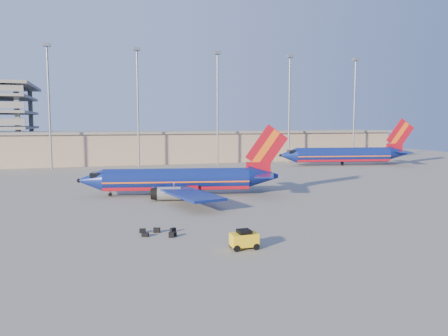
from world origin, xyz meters
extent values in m
plane|color=slate|center=(0.00, 0.00, 0.00)|extent=(220.00, 220.00, 0.00)
cube|color=gray|center=(10.00, 58.00, 4.00)|extent=(120.00, 15.00, 8.00)
cube|color=slate|center=(10.00, 58.00, 8.20)|extent=(122.00, 16.00, 0.60)
cylinder|color=gray|center=(-25.00, 46.00, 14.00)|extent=(0.44, 0.44, 28.00)
cube|color=gray|center=(-25.00, 46.00, 28.30)|extent=(1.60, 1.60, 0.70)
cylinder|color=gray|center=(-5.00, 46.00, 14.00)|extent=(0.44, 0.44, 28.00)
cube|color=gray|center=(-5.00, 46.00, 28.30)|extent=(1.60, 1.60, 0.70)
cylinder|color=gray|center=(15.00, 46.00, 14.00)|extent=(0.44, 0.44, 28.00)
cube|color=gray|center=(15.00, 46.00, 28.30)|extent=(1.60, 1.60, 0.70)
cylinder|color=gray|center=(35.00, 46.00, 14.00)|extent=(0.44, 0.44, 28.00)
cube|color=gray|center=(35.00, 46.00, 28.30)|extent=(1.60, 1.60, 0.70)
cylinder|color=gray|center=(55.00, 46.00, 14.00)|extent=(0.44, 0.44, 28.00)
cube|color=gray|center=(55.00, 46.00, 28.30)|extent=(1.60, 1.60, 0.70)
cylinder|color=navy|center=(-3.80, 2.18, 2.41)|extent=(21.68, 7.35, 3.31)
cube|color=#A50D1A|center=(-3.80, 2.18, 1.56)|extent=(21.56, 6.73, 1.16)
cube|color=#FF5E15|center=(-3.80, 2.18, 2.19)|extent=(21.68, 7.38, 0.20)
cone|color=navy|center=(-16.16, 4.59, 2.41)|extent=(4.32, 3.96, 3.31)
cube|color=black|center=(-15.02, 4.37, 3.26)|extent=(2.55, 2.69, 0.71)
cone|color=navy|center=(9.01, -0.32, 2.72)|extent=(5.19, 4.13, 3.31)
cube|color=#A50D1A|center=(8.30, -0.18, 3.93)|extent=(3.78, 1.20, 1.97)
cube|color=#A50D1A|center=(9.53, -0.42, 7.06)|extent=(6.49, 1.54, 7.13)
cube|color=#FF5E15|center=(9.36, -0.38, 7.06)|extent=(4.35, 1.20, 5.59)
cube|color=navy|center=(9.24, 2.73, 3.22)|extent=(2.78, 5.76, 0.20)
cube|color=navy|center=(8.07, -3.23, 3.22)|extent=(4.70, 6.31, 0.20)
cube|color=navy|center=(-0.98, 9.64, 1.61)|extent=(11.61, 13.90, 0.31)
cube|color=navy|center=(-3.99, -5.79, 1.61)|extent=(7.46, 14.50, 0.31)
cube|color=#A50D1A|center=(-3.36, 2.09, 1.21)|extent=(5.93, 4.45, 0.89)
cylinder|color=gray|center=(-3.96, 6.94, 1.03)|extent=(3.52, 2.46, 1.88)
cylinder|color=gray|center=(-5.74, -2.17, 1.03)|extent=(3.52, 2.46, 1.88)
cylinder|color=gray|center=(-13.44, 4.06, 0.49)|extent=(0.25, 0.25, 0.98)
cylinder|color=black|center=(-13.44, 4.06, 0.29)|extent=(0.60, 0.33, 0.57)
cylinder|color=black|center=(-2.04, 4.20, 0.38)|extent=(0.83, 0.63, 0.75)
cylinder|color=black|center=(-2.93, -0.36, 0.38)|extent=(0.83, 0.63, 0.75)
cylinder|color=navy|center=(44.81, 35.12, 2.71)|extent=(24.36, 7.85, 3.71)
cube|color=#A50D1A|center=(44.81, 35.12, 1.76)|extent=(24.24, 7.16, 1.30)
cube|color=#FF5E15|center=(44.81, 35.12, 2.46)|extent=(24.37, 7.89, 0.22)
cone|color=navy|center=(30.88, 37.58, 2.71)|extent=(4.80, 4.39, 3.71)
cube|color=black|center=(32.17, 37.35, 3.66)|extent=(2.83, 2.99, 0.80)
cone|color=navy|center=(59.24, 32.56, 3.06)|extent=(5.78, 4.56, 3.71)
cube|color=#A50D1A|center=(58.45, 32.70, 4.42)|extent=(4.25, 1.28, 2.21)
cube|color=#A50D1A|center=(59.83, 32.46, 7.93)|extent=(7.31, 1.60, 8.01)
cube|color=#FF5E15|center=(59.63, 32.49, 7.93)|extent=(4.90, 1.27, 6.28)
cube|color=navy|center=(59.44, 35.99, 3.61)|extent=(3.23, 6.52, 0.22)
cube|color=navy|center=(58.25, 29.27, 3.61)|extent=(5.20, 7.08, 0.22)
cylinder|color=black|center=(44.81, 35.12, 0.45)|extent=(0.81, 0.81, 0.90)
cube|color=yellow|center=(-3.42, -27.09, 0.83)|extent=(2.34, 1.36, 1.10)
cube|color=black|center=(-3.42, -27.09, 1.49)|extent=(1.12, 1.23, 0.39)
cylinder|color=black|center=(-4.31, -26.49, 0.29)|extent=(0.58, 0.21, 0.57)
cylinder|color=black|center=(-4.30, -27.71, 0.29)|extent=(0.58, 0.21, 0.57)
cylinder|color=black|center=(-2.55, -26.47, 0.29)|extent=(0.58, 0.21, 0.57)
cylinder|color=black|center=(-2.53, -27.68, 0.29)|extent=(0.58, 0.21, 0.57)
cube|color=black|center=(-11.14, -20.51, 0.18)|extent=(0.74, 0.61, 0.37)
cube|color=black|center=(-8.80, -21.59, 0.25)|extent=(0.57, 0.42, 0.51)
cube|color=black|center=(-8.54, -21.24, 0.21)|extent=(0.64, 0.49, 0.43)
cube|color=black|center=(-11.22, -19.01, 0.21)|extent=(0.67, 0.43, 0.43)
cube|color=black|center=(-9.86, -19.32, 0.25)|extent=(0.72, 0.55, 0.49)
cube|color=black|center=(-8.29, -19.50, 0.20)|extent=(0.67, 0.58, 0.41)
camera|label=1|loc=(-15.67, -61.78, 10.89)|focal=35.00mm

